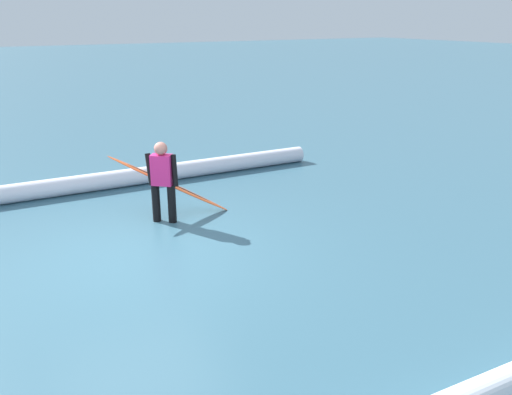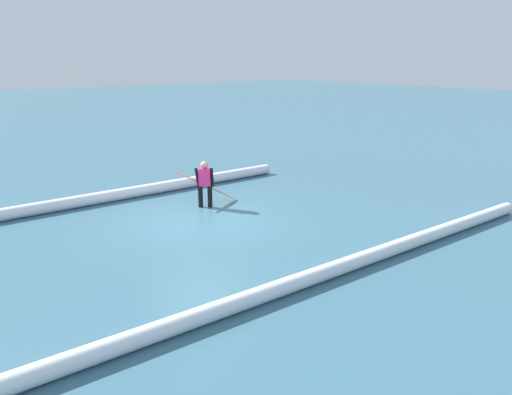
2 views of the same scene
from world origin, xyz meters
name	(u,v)px [view 1 (image 1 of 2)]	position (x,y,z in m)	size (l,w,h in m)	color
ground_plane	(133,252)	(0.00, 0.00, 0.00)	(124.84, 124.84, 0.00)	#386376
surfer	(162,178)	(-0.86, -0.96, 0.77)	(0.42, 0.45, 1.39)	black
surfboard	(170,184)	(-1.07, -1.22, 0.56)	(2.02, 0.84, 1.16)	#E55926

